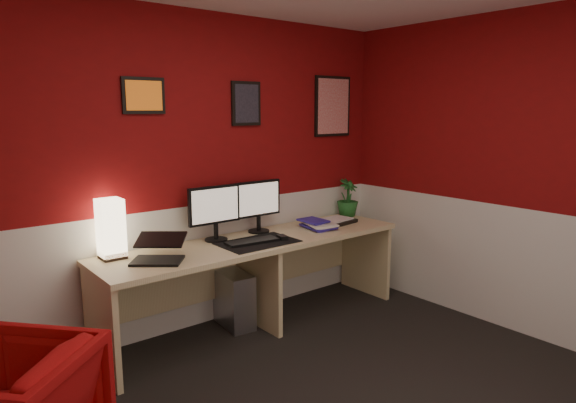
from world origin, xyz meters
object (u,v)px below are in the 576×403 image
object	(u,v)px
shoji_lamp	(111,230)
pc_tower	(233,298)
zen_tray	(336,222)
potted_plant	(348,198)
laptop	(157,246)
monitor_right	(258,198)
desk	(258,283)
monitor_left	(215,205)

from	to	relation	value
shoji_lamp	pc_tower	bearing A→B (deg)	-3.56
shoji_lamp	zen_tray	distance (m)	2.00
shoji_lamp	potted_plant	bearing A→B (deg)	-0.68
laptop	monitor_right	distance (m)	1.09
zen_tray	pc_tower	bearing A→B (deg)	173.29
potted_plant	pc_tower	world-z (taller)	potted_plant
desk	laptop	bearing A→B (deg)	-175.84
zen_tray	pc_tower	xyz separation A→B (m)	(-1.04, 0.12, -0.52)
desk	zen_tray	distance (m)	0.98
laptop	desk	bearing A→B (deg)	43.42
desk	shoji_lamp	xyz separation A→B (m)	(-1.09, 0.22, 0.56)
desk	monitor_left	distance (m)	0.73
monitor_right	zen_tray	xyz separation A→B (m)	(0.74, -0.17, -0.28)
monitor_left	pc_tower	world-z (taller)	monitor_left
zen_tray	potted_plant	xyz separation A→B (m)	(0.31, 0.15, 0.17)
monitor_left	monitor_right	world-z (taller)	same
monitor_right	laptop	bearing A→B (deg)	-165.66
potted_plant	monitor_right	bearing A→B (deg)	179.39
zen_tray	potted_plant	world-z (taller)	potted_plant
potted_plant	zen_tray	bearing A→B (deg)	-153.60
desk	potted_plant	size ratio (longest dim) A/B	7.20
laptop	potted_plant	bearing A→B (deg)	46.19
shoji_lamp	zen_tray	xyz separation A→B (m)	(1.99, -0.18, -0.18)
zen_tray	shoji_lamp	bearing A→B (deg)	174.78
potted_plant	pc_tower	distance (m)	1.52
shoji_lamp	potted_plant	world-z (taller)	shoji_lamp
shoji_lamp	monitor_left	size ratio (longest dim) A/B	0.69
desk	pc_tower	xyz separation A→B (m)	(-0.15, 0.16, -0.14)
desk	zen_tray	size ratio (longest dim) A/B	7.43
laptop	potted_plant	distance (m)	2.11
monitor_right	zen_tray	size ratio (longest dim) A/B	1.66
monitor_right	pc_tower	distance (m)	0.85
monitor_left	zen_tray	xyz separation A→B (m)	(1.17, -0.15, -0.28)
desk	laptop	xyz separation A→B (m)	(-0.88, -0.06, 0.47)
laptop	monitor_right	size ratio (longest dim) A/B	0.57
monitor_left	monitor_right	bearing A→B (deg)	2.57
laptop	pc_tower	distance (m)	0.99
monitor_left	potted_plant	distance (m)	1.49
monitor_right	potted_plant	bearing A→B (deg)	-0.61
laptop	monitor_left	distance (m)	0.68
desk	monitor_left	bearing A→B (deg)	146.44
desk	shoji_lamp	size ratio (longest dim) A/B	6.50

